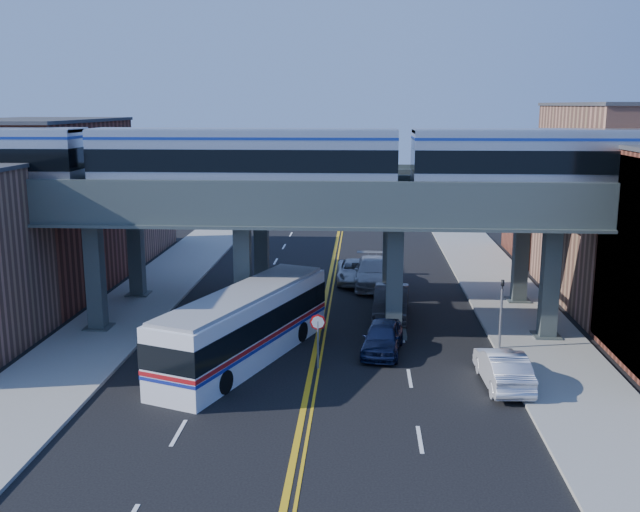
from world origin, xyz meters
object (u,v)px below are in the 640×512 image
object	(u,v)px
car_parked_curb	(503,368)
stop_sign	(318,332)
traffic_signal	(501,306)
car_lane_a	(382,338)
transit_train	(244,160)
car_lane_b	(391,302)
car_lane_c	(355,271)
transit_bus	(245,326)
car_lane_d	(373,272)

from	to	relation	value
car_parked_curb	stop_sign	bearing A→B (deg)	-13.61
traffic_signal	car_parked_curb	bearing A→B (deg)	-98.72
traffic_signal	car_parked_curb	size ratio (longest dim) A/B	0.84
stop_sign	car_lane_a	bearing A→B (deg)	37.87
car_lane_a	transit_train	bearing A→B (deg)	167.44
car_lane_b	car_parked_curb	world-z (taller)	car_lane_b
car_lane_b	car_lane_c	bearing A→B (deg)	108.99
stop_sign	car_parked_curb	bearing A→B (deg)	-10.79
traffic_signal	transit_bus	world-z (taller)	traffic_signal
traffic_signal	car_lane_a	world-z (taller)	traffic_signal
car_lane_a	transit_bus	bearing A→B (deg)	-160.56
transit_train	car_lane_b	bearing A→B (deg)	23.65
transit_train	car_parked_curb	bearing A→B (deg)	-28.09
transit_train	car_lane_b	size ratio (longest dim) A/B	8.84
stop_sign	car_lane_a	size ratio (longest dim) A/B	0.58
car_lane_a	car_parked_curb	distance (m)	6.48
transit_train	stop_sign	xyz separation A→B (m)	(4.09, -5.00, -7.55)
transit_train	car_lane_d	bearing A→B (deg)	57.73
transit_bus	car_lane_b	size ratio (longest dim) A/B	2.33
car_lane_a	car_lane_b	world-z (taller)	car_lane_b
car_lane_b	stop_sign	bearing A→B (deg)	-109.42
car_lane_a	car_lane_d	world-z (taller)	car_lane_d
transit_train	car_lane_c	distance (m)	15.64
car_parked_curb	car_lane_c	bearing A→B (deg)	-72.79
car_lane_a	car_lane_b	bearing A→B (deg)	91.50
transit_train	car_lane_d	xyz separation A→B (m)	(6.85, 10.84, -8.39)
transit_train	car_parked_curb	xyz separation A→B (m)	(12.29, -6.56, -8.51)
stop_sign	car_lane_c	bearing A→B (deg)	84.90
transit_bus	car_lane_a	distance (m)	6.81
car_parked_curb	transit_bus	bearing A→B (deg)	-15.08
transit_bus	car_lane_a	world-z (taller)	transit_bus
stop_sign	car_lane_c	distance (m)	16.92
traffic_signal	car_parked_curb	distance (m)	4.85
stop_sign	car_lane_d	bearing A→B (deg)	80.14
stop_sign	car_lane_d	world-z (taller)	stop_sign
car_lane_a	car_lane_b	distance (m)	6.08
traffic_signal	car_lane_a	xyz separation A→B (m)	(-5.85, -0.63, -1.52)
transit_train	car_lane_a	xyz separation A→B (m)	(7.15, -2.63, -8.53)
car_lane_b	car_parked_curb	size ratio (longest dim) A/B	1.12
car_lane_d	traffic_signal	bearing A→B (deg)	-65.21
stop_sign	traffic_signal	bearing A→B (deg)	18.63
car_lane_d	car_parked_curb	xyz separation A→B (m)	(5.45, -17.41, -0.12)
stop_sign	car_lane_a	world-z (taller)	stop_sign
stop_sign	transit_bus	bearing A→B (deg)	164.43
traffic_signal	car_lane_b	xyz separation A→B (m)	(-5.20, 5.41, -1.40)
transit_bus	car_lane_b	bearing A→B (deg)	-23.52
transit_train	car_lane_b	xyz separation A→B (m)	(7.79, 3.41, -8.41)
stop_sign	car_lane_d	xyz separation A→B (m)	(2.75, 15.84, -0.84)
stop_sign	car_parked_curb	size ratio (longest dim) A/B	0.54
car_lane_d	car_lane_b	bearing A→B (deg)	-83.52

